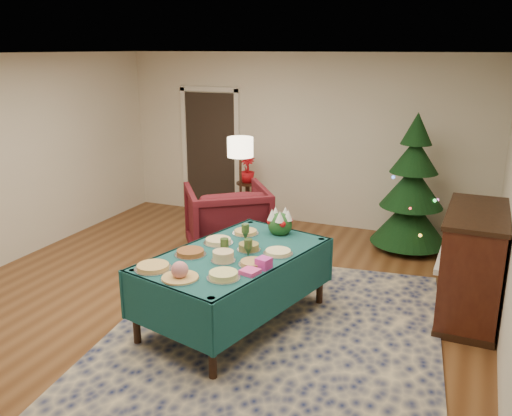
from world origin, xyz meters
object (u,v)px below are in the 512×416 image
at_px(floor_lamp, 240,154).
at_px(christmas_tree, 412,189).
at_px(piano, 472,265).
at_px(side_table, 248,202).
at_px(potted_plant, 247,175).
at_px(gift_box, 264,263).
at_px(armchair, 227,217).
at_px(buffet_table, 234,267).

height_order(floor_lamp, christmas_tree, christmas_tree).
distance_m(floor_lamp, piano, 3.53).
distance_m(side_table, christmas_tree, 2.71).
bearing_deg(potted_plant, gift_box, -64.29).
relative_size(armchair, potted_plant, 2.52).
bearing_deg(side_table, buffet_table, -68.73).
bearing_deg(armchair, potted_plant, -112.55).
xyz_separation_m(potted_plant, piano, (3.49, -2.13, -0.20)).
xyz_separation_m(buffet_table, armchair, (-0.90, 1.72, -0.08)).
bearing_deg(gift_box, piano, 36.94).
bearing_deg(buffet_table, side_table, 111.27).
distance_m(buffet_table, floor_lamp, 2.66).
bearing_deg(gift_box, christmas_tree, 73.39).
bearing_deg(floor_lamp, gift_box, -61.67).
bearing_deg(floor_lamp, buffet_table, -67.29).
height_order(side_table, potted_plant, potted_plant).
height_order(armchair, christmas_tree, christmas_tree).
bearing_deg(potted_plant, buffet_table, -68.73).
height_order(buffet_table, gift_box, gift_box).
height_order(armchair, floor_lamp, floor_lamp).
bearing_deg(piano, armchair, 169.04).
bearing_deg(christmas_tree, armchair, -151.84).
distance_m(gift_box, floor_lamp, 3.01).
bearing_deg(armchair, side_table, -112.55).
height_order(potted_plant, christmas_tree, christmas_tree).
bearing_deg(buffet_table, piano, 26.62).
bearing_deg(potted_plant, christmas_tree, -6.84).
xyz_separation_m(buffet_table, christmas_tree, (1.37, 2.93, 0.25)).
xyz_separation_m(buffet_table, piano, (2.23, 1.12, -0.05)).
bearing_deg(piano, side_table, 148.56).
bearing_deg(floor_lamp, side_table, 107.25).
relative_size(christmas_tree, piano, 1.42).
bearing_deg(side_table, piano, -31.44).
bearing_deg(gift_box, buffet_table, 149.69).
bearing_deg(armchair, buffet_table, 81.68).
height_order(potted_plant, piano, piano).
distance_m(buffet_table, potted_plant, 3.49).
bearing_deg(gift_box, side_table, 115.71).
bearing_deg(piano, potted_plant, 148.56).
bearing_deg(armchair, floor_lamp, -118.00).
bearing_deg(armchair, piano, 133.09).
bearing_deg(buffet_table, potted_plant, 111.27).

